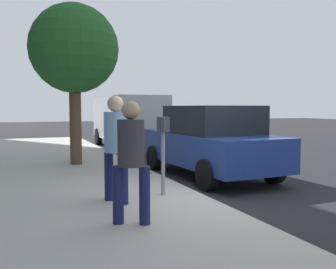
# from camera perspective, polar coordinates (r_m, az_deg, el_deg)

# --- Properties ---
(ground_plane) EXTENTS (80.00, 80.00, 0.00)m
(ground_plane) POSITION_cam_1_polar(r_m,az_deg,el_deg) (6.92, 5.01, -10.25)
(ground_plane) COLOR #232326
(ground_plane) RESTS_ON ground
(sidewalk_slab) EXTENTS (28.00, 6.00, 0.15)m
(sidewalk_slab) POSITION_cam_1_polar(r_m,az_deg,el_deg) (6.15, -21.13, -11.67)
(sidewalk_slab) COLOR #B7B2A8
(sidewalk_slab) RESTS_ON ground_plane
(parking_meter) EXTENTS (0.36, 0.12, 1.41)m
(parking_meter) POSITION_cam_1_polar(r_m,az_deg,el_deg) (6.55, -0.77, -0.69)
(parking_meter) COLOR gray
(parking_meter) RESTS_ON sidewalk_slab
(pedestrian_at_meter) EXTENTS (0.50, 0.39, 1.77)m
(pedestrian_at_meter) POSITION_cam_1_polar(r_m,az_deg,el_deg) (6.10, -8.14, -0.83)
(pedestrian_at_meter) COLOR #191E4C
(pedestrian_at_meter) RESTS_ON sidewalk_slab
(pedestrian_bystander) EXTENTS (0.36, 0.47, 1.67)m
(pedestrian_bystander) POSITION_cam_1_polar(r_m,az_deg,el_deg) (4.94, -5.77, -2.93)
(pedestrian_bystander) COLOR #191E4C
(pedestrian_bystander) RESTS_ON sidewalk_slab
(parked_sedan_near) EXTENTS (4.45, 2.07, 1.77)m
(parked_sedan_near) POSITION_cam_1_polar(r_m,az_deg,el_deg) (9.21, 6.42, -0.97)
(parked_sedan_near) COLOR navy
(parked_sedan_near) RESTS_ON ground_plane
(parked_van_far) EXTENTS (5.25, 2.22, 2.18)m
(parked_van_far) POSITION_cam_1_polar(r_m,az_deg,el_deg) (15.75, -6.29, 2.51)
(parked_van_far) COLOR silver
(parked_van_far) RESTS_ON ground_plane
(street_tree) EXTENTS (2.42, 2.42, 4.39)m
(street_tree) POSITION_cam_1_polar(r_m,az_deg,el_deg) (10.56, -14.40, 12.64)
(street_tree) COLOR brown
(street_tree) RESTS_ON sidewalk_slab
(traffic_signal) EXTENTS (0.24, 0.44, 3.60)m
(traffic_signal) POSITION_cam_1_polar(r_m,az_deg,el_deg) (14.23, -13.49, 7.55)
(traffic_signal) COLOR black
(traffic_signal) RESTS_ON sidewalk_slab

